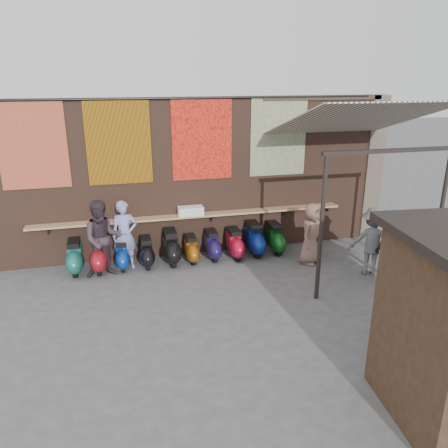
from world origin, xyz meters
name	(u,v)px	position (x,y,z in m)	size (l,w,h in m)	color
ground	(214,297)	(0.00, 0.00, 0.00)	(70.00, 70.00, 0.00)	#474749
brick_wall	(190,178)	(0.00, 2.70, 2.00)	(10.00, 0.40, 4.00)	brown
pier_right	(370,168)	(5.20, 2.70, 2.00)	(0.50, 0.50, 4.00)	#4C4238
eating_counter	(193,216)	(0.00, 2.33, 1.10)	(8.00, 0.32, 0.05)	#9E7A51
shelf_box	(191,211)	(-0.06, 2.30, 1.24)	(0.63, 0.30, 0.23)	white
tapestry_redgold	(32,145)	(-3.60, 2.48, 3.00)	(1.50, 0.02, 2.00)	maroon
tapestry_sun	(119,142)	(-1.70, 2.48, 3.00)	(1.50, 0.02, 2.00)	orange
tapestry_orange	(202,139)	(0.30, 2.48, 3.00)	(1.50, 0.02, 2.00)	red
tapestry_multi	(278,137)	(2.30, 2.48, 3.00)	(1.50, 0.02, 2.00)	#2A499B
hang_rail	(189,98)	(0.00, 2.47, 3.98)	(0.06, 0.06, 9.50)	black
scooter_stool_0	(75,257)	(-2.92, 1.99, 0.40)	(0.38, 0.84, 0.79)	#1A695F
scooter_stool_1	(99,255)	(-2.38, 1.96, 0.41)	(0.39, 0.86, 0.82)	maroon
scooter_stool_2	(122,255)	(-1.83, 1.97, 0.35)	(0.33, 0.74, 0.70)	#0D3694
scooter_stool_3	(146,252)	(-1.25, 1.96, 0.36)	(0.34, 0.76, 0.72)	black
scooter_stool_4	(171,247)	(-0.63, 1.99, 0.42)	(0.40, 0.88, 0.84)	black
scooter_stool_5	(191,249)	(-0.12, 1.96, 0.34)	(0.32, 0.71, 0.67)	#8A490C
scooter_stool_6	(212,245)	(0.43, 2.02, 0.37)	(0.35, 0.77, 0.73)	#1D1348
scooter_stool_7	(235,244)	(1.01, 1.95, 0.38)	(0.36, 0.79, 0.76)	#B30D2A
scooter_stool_8	(254,239)	(1.57, 2.05, 0.42)	(0.40, 0.89, 0.84)	navy
scooter_stool_9	(275,238)	(2.14, 2.05, 0.40)	(0.37, 0.83, 0.79)	#0F4E16
diner_left	(125,235)	(-1.73, 2.00, 0.85)	(0.62, 0.40, 1.69)	#8489C0
diner_right	(103,239)	(-2.23, 1.66, 0.92)	(0.89, 0.70, 1.84)	#34282F
shopper_navy	(394,248)	(4.05, -0.35, 0.87)	(1.01, 0.42, 1.73)	black
shopper_grey	(372,241)	(3.87, 0.23, 0.82)	(1.06, 0.61, 1.64)	#5E5F63
shopper_tan	(311,234)	(2.75, 1.15, 0.78)	(0.77, 0.50, 1.57)	#7B594E
stall_shelf	(442,318)	(2.88, -3.25, 0.94)	(1.97, 0.10, 0.06)	#473321
awning_canvas	(355,119)	(3.50, 0.90, 3.55)	(3.20, 3.40, 0.03)	beige
awning_ledger	(324,98)	(3.50, 2.49, 3.95)	(3.30, 0.08, 0.12)	#33261C
awning_header	(392,151)	(3.50, -0.60, 3.08)	(3.00, 0.08, 0.08)	black
awning_post_left	(321,229)	(2.10, -0.60, 1.55)	(0.09, 0.09, 3.10)	black
awning_post_right	(440,219)	(4.90, -0.60, 1.55)	(0.09, 0.09, 3.10)	black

